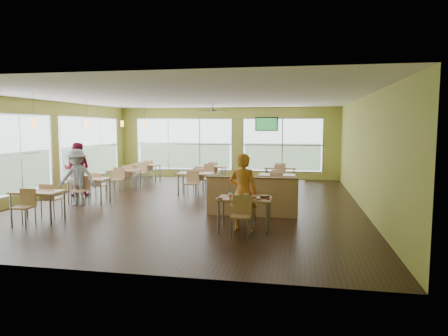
{
  "coord_description": "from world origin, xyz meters",
  "views": [
    {
      "loc": [
        3.15,
        -11.81,
        2.36
      ],
      "look_at": [
        1.15,
        -0.94,
        1.2
      ],
      "focal_mm": 32.0,
      "sensor_mm": 36.0,
      "label": 1
    }
  ],
  "objects_px": {
    "half_wall_divider": "(252,197)",
    "food_basket": "(265,196)",
    "man_plaid": "(243,192)",
    "main_table": "(244,203)"
  },
  "relations": [
    {
      "from": "half_wall_divider",
      "to": "food_basket",
      "type": "relative_size",
      "value": 9.54
    },
    {
      "from": "man_plaid",
      "to": "food_basket",
      "type": "bearing_deg",
      "value": -153.31
    },
    {
      "from": "food_basket",
      "to": "man_plaid",
      "type": "bearing_deg",
      "value": -162.09
    },
    {
      "from": "half_wall_divider",
      "to": "man_plaid",
      "type": "xyz_separation_m",
      "value": [
        -0.02,
        -1.52,
        0.36
      ]
    },
    {
      "from": "main_table",
      "to": "food_basket",
      "type": "xyz_separation_m",
      "value": [
        0.45,
        0.09,
        0.15
      ]
    },
    {
      "from": "half_wall_divider",
      "to": "food_basket",
      "type": "xyz_separation_m",
      "value": [
        0.45,
        -1.36,
        0.26
      ]
    },
    {
      "from": "half_wall_divider",
      "to": "food_basket",
      "type": "distance_m",
      "value": 1.46
    },
    {
      "from": "man_plaid",
      "to": "food_basket",
      "type": "distance_m",
      "value": 0.51
    },
    {
      "from": "main_table",
      "to": "man_plaid",
      "type": "xyz_separation_m",
      "value": [
        -0.02,
        -0.07,
        0.25
      ]
    },
    {
      "from": "half_wall_divider",
      "to": "food_basket",
      "type": "bearing_deg",
      "value": -71.73
    }
  ]
}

